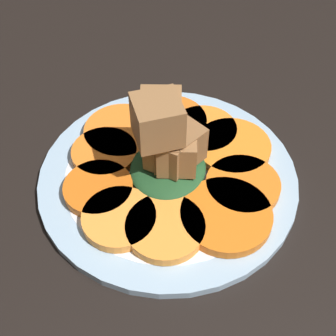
# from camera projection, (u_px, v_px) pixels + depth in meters

# --- Properties ---
(table_slab) EXTENTS (1.20, 1.20, 0.02)m
(table_slab) POSITION_uv_depth(u_px,v_px,m) (168.00, 186.00, 0.54)
(table_slab) COLOR black
(table_slab) RESTS_ON ground
(plate) EXTENTS (0.29, 0.29, 0.01)m
(plate) POSITION_uv_depth(u_px,v_px,m) (168.00, 177.00, 0.52)
(plate) COLOR #99B7D1
(plate) RESTS_ON table_slab
(carrot_slice_0) EXTENTS (0.07, 0.07, 0.01)m
(carrot_slice_0) POSITION_uv_depth(u_px,v_px,m) (98.00, 189.00, 0.50)
(carrot_slice_0) COLOR orange
(carrot_slice_0) RESTS_ON plate
(carrot_slice_1) EXTENTS (0.08, 0.08, 0.01)m
(carrot_slice_1) POSITION_uv_depth(u_px,v_px,m) (119.00, 218.00, 0.47)
(carrot_slice_1) COLOR orange
(carrot_slice_1) RESTS_ON plate
(carrot_slice_2) EXTENTS (0.08, 0.08, 0.01)m
(carrot_slice_2) POSITION_uv_depth(u_px,v_px,m) (165.00, 228.00, 0.47)
(carrot_slice_2) COLOR orange
(carrot_slice_2) RESTS_ON plate
(carrot_slice_3) EXTENTS (0.09, 0.09, 0.01)m
(carrot_slice_3) POSITION_uv_depth(u_px,v_px,m) (226.00, 215.00, 0.48)
(carrot_slice_3) COLOR orange
(carrot_slice_3) RESTS_ON plate
(carrot_slice_4) EXTENTS (0.08, 0.08, 0.01)m
(carrot_slice_4) POSITION_uv_depth(u_px,v_px,m) (243.00, 183.00, 0.50)
(carrot_slice_4) COLOR orange
(carrot_slice_4) RESTS_ON plate
(carrot_slice_5) EXTENTS (0.09, 0.09, 0.01)m
(carrot_slice_5) POSITION_uv_depth(u_px,v_px,m) (233.00, 147.00, 0.54)
(carrot_slice_5) COLOR orange
(carrot_slice_5) RESTS_ON plate
(carrot_slice_6) EXTENTS (0.08, 0.08, 0.01)m
(carrot_slice_6) POSITION_uv_depth(u_px,v_px,m) (204.00, 130.00, 0.56)
(carrot_slice_6) COLOR orange
(carrot_slice_6) RESTS_ON plate
(carrot_slice_7) EXTENTS (0.09, 0.09, 0.01)m
(carrot_slice_7) POSITION_uv_depth(u_px,v_px,m) (169.00, 123.00, 0.57)
(carrot_slice_7) COLOR orange
(carrot_slice_7) RESTS_ON plate
(carrot_slice_8) EXTENTS (0.09, 0.09, 0.01)m
(carrot_slice_8) POSITION_uv_depth(u_px,v_px,m) (122.00, 132.00, 0.56)
(carrot_slice_8) COLOR orange
(carrot_slice_8) RESTS_ON plate
(carrot_slice_9) EXTENTS (0.07, 0.07, 0.01)m
(carrot_slice_9) POSITION_uv_depth(u_px,v_px,m) (104.00, 153.00, 0.53)
(carrot_slice_9) COLOR orange
(carrot_slice_9) RESTS_ON plate
(center_pile) EXTENTS (0.09, 0.08, 0.11)m
(center_pile) POSITION_uv_depth(u_px,v_px,m) (169.00, 145.00, 0.49)
(center_pile) COLOR #1E4723
(center_pile) RESTS_ON plate
(fork) EXTENTS (0.18, 0.06, 0.00)m
(fork) POSITION_uv_depth(u_px,v_px,m) (116.00, 165.00, 0.53)
(fork) COLOR silver
(fork) RESTS_ON plate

